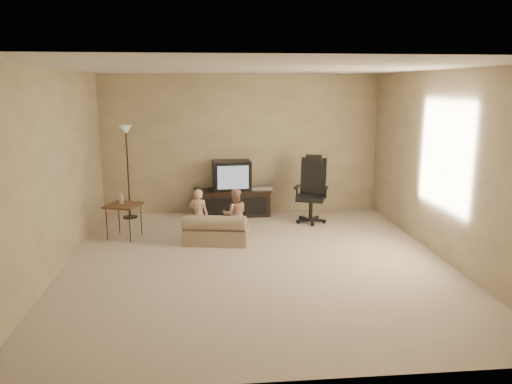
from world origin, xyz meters
TOP-DOWN VIEW (x-y plane):
  - floor at (0.00, 0.00)m, footprint 5.50×5.50m
  - room_shell at (0.00, 0.00)m, footprint 5.50×5.50m
  - tv_stand at (-0.19, 2.49)m, footprint 1.41×0.58m
  - office_chair at (1.14, 1.93)m, footprint 0.68×0.70m
  - side_table at (-1.91, 1.29)m, footprint 0.60×0.60m
  - floor_lamp at (-2.00, 2.49)m, footprint 0.25×0.25m
  - child_sofa at (-0.52, 0.85)m, footprint 1.01×0.69m
  - toddler_left at (-0.77, 1.03)m, footprint 0.33×0.28m
  - toddler_right at (-0.22, 1.06)m, footprint 0.38×0.22m

SIDE VIEW (x-z plane):
  - floor at x=0.00m, z-range 0.00..0.00m
  - child_sofa at x=-0.52m, z-range -0.04..0.41m
  - toddler_right at x=-0.22m, z-range 0.00..0.78m
  - toddler_left at x=-0.77m, z-range 0.00..0.79m
  - office_chair at x=1.14m, z-range -0.16..0.98m
  - tv_stand at x=-0.19m, z-range -0.08..0.91m
  - side_table at x=-1.91m, z-range 0.15..0.86m
  - floor_lamp at x=-2.00m, z-range 0.37..2.00m
  - room_shell at x=0.00m, z-range -1.23..4.27m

